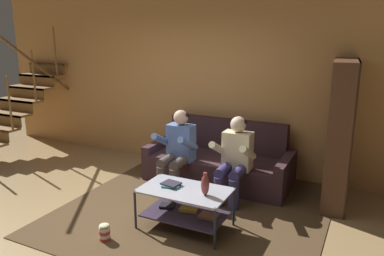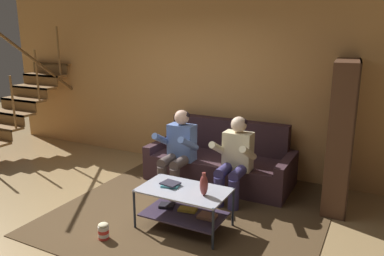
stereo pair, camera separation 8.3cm
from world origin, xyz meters
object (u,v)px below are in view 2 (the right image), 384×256
Objects in this scene: vase at (204,185)px; bookshelf at (343,148)px; person_seated_right at (235,157)px; couch at (221,163)px; person_seated_left at (178,148)px; popcorn_tub at (104,231)px; book_stack at (170,184)px; coffee_table at (184,203)px.

bookshelf is (1.23, 1.60, 0.15)m from vase.
bookshelf reaches higher than person_seated_right.
vase is at bearing -73.64° from couch.
person_seated_left is at bearing 179.94° from person_seated_right.
couch is 1.88× the size of person_seated_left.
bookshelf is at bearing 2.04° from couch.
book_stack is at bearing 54.51° from popcorn_tub.
vase is 1.20m from popcorn_tub.
couch is at bearing 90.00° from book_stack.
person_seated_right is at bearing -52.04° from couch.
person_seated_left reaches higher than vase.
vase is at bearing -127.64° from bookshelf.
couch reaches higher than coffee_table.
coffee_table is at bearing 171.00° from vase.
popcorn_tub is (-0.92, -0.60, -0.50)m from vase.
couch is 2.11× the size of coffee_table.
book_stack is 2.30m from bookshelf.
book_stack reaches higher than popcorn_tub.
person_seated_right is at bearing -0.06° from person_seated_left.
person_seated_left is at bearing 114.38° from book_stack.
couch is at bearing 51.99° from person_seated_left.
couch is at bearing 97.17° from coffee_table.
book_stack is (-0.19, 0.01, 0.19)m from coffee_table.
book_stack is (0.43, -0.94, -0.12)m from person_seated_left.
vase is (0.88, -0.99, -0.02)m from person_seated_left.
couch is 1.75m from bookshelf.
person_seated_left reaches higher than book_stack.
couch is 8.23× the size of vase.
popcorn_tub is (-0.46, -2.14, -0.19)m from couch.
vase is (0.45, -1.54, 0.31)m from couch.
book_stack is at bearing -137.39° from bookshelf.
book_stack is (-0.00, -1.49, 0.21)m from couch.
coffee_table is (0.62, -0.95, -0.31)m from person_seated_left.
couch is 10.95× the size of popcorn_tub.
bookshelf reaches higher than couch.
coffee_table is at bearing -57.06° from person_seated_left.
vase is 0.47m from book_stack.
couch reaches higher than popcorn_tub.
popcorn_tub is at bearing -135.41° from coffee_table.
person_seated_right is 1.90m from popcorn_tub.
vase is at bearing -88.59° from person_seated_right.
bookshelf is at bearing 25.80° from person_seated_right.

